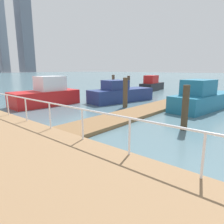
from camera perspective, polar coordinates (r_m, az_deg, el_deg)
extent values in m
plane|color=slate|center=(18.06, -24.20, 2.17)|extent=(300.00, 300.00, 0.00)
cube|color=olive|center=(13.41, 8.88, 0.39)|extent=(14.36, 2.00, 0.18)
cylinder|color=white|center=(4.88, 24.29, -11.18)|extent=(0.06, 0.06, 1.05)
cylinder|color=white|center=(5.67, 4.95, -6.91)|extent=(0.06, 0.06, 1.05)
cylinder|color=white|center=(6.93, -8.29, -3.45)|extent=(0.06, 0.06, 1.05)
cylinder|color=white|center=(8.47, -17.05, -1.03)|extent=(0.06, 0.06, 1.05)
cylinder|color=white|center=(10.14, -23.01, 0.63)|extent=(0.06, 0.06, 1.05)
cylinder|color=white|center=(11.91, -27.25, 1.81)|extent=(0.06, 0.06, 1.05)
cylinder|color=white|center=(6.81, -8.42, 0.81)|extent=(0.06, 27.35, 0.06)
cylinder|color=#473826|center=(9.79, 19.89, 1.13)|extent=(0.30, 0.30, 2.06)
cylinder|color=brown|center=(20.65, 4.65, 7.23)|extent=(0.29, 0.29, 2.09)
cylinder|color=brown|center=(14.77, 3.76, 5.46)|extent=(0.35, 0.35, 2.16)
cylinder|color=brown|center=(19.35, 0.35, 7.13)|extent=(0.27, 0.27, 2.22)
cube|color=#1E6B8C|center=(15.64, 24.41, 2.76)|extent=(6.50, 2.83, 1.07)
cube|color=#1E6B8C|center=(14.65, 23.17, 6.40)|extent=(2.35, 1.86, 1.00)
cube|color=navy|center=(17.60, 2.60, 4.75)|extent=(6.14, 3.11, 1.07)
cube|color=navy|center=(17.08, 0.87, 7.66)|extent=(2.15, 1.90, 0.77)
cube|color=black|center=(27.52, 11.23, 7.03)|extent=(4.88, 2.17, 0.95)
cube|color=red|center=(27.04, 10.95, 9.03)|extent=(2.20, 1.52, 1.00)
cube|color=red|center=(16.54, -18.33, 3.75)|extent=(5.15, 2.54, 1.11)
cube|color=white|center=(16.66, -17.05, 7.72)|extent=(2.10, 1.88, 1.10)
cube|color=gray|center=(192.91, -29.07, 20.19)|extent=(6.49, 11.81, 69.88)
cube|color=slate|center=(200.32, -23.48, 20.80)|extent=(10.45, 14.33, 73.14)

